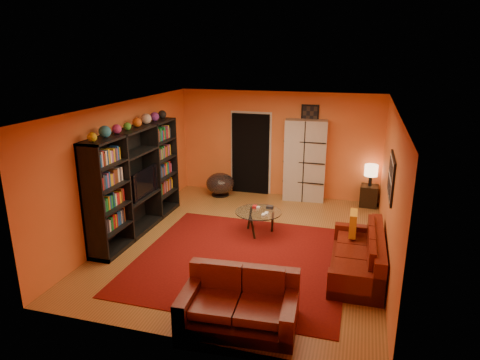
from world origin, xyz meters
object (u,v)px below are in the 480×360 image
(coffee_table, at_px, (258,214))
(table_lamp, at_px, (371,171))
(tv, at_px, (141,182))
(entertainment_unit, at_px, (137,181))
(loveseat, at_px, (240,302))
(bowl_chair, at_px, (220,184))
(side_table, at_px, (369,196))
(storage_cabinet, at_px, (305,161))
(sofa, at_px, (362,257))

(coffee_table, bearing_deg, table_lamp, 46.81)
(tv, xyz_separation_m, table_lamp, (4.47, 2.68, -0.14))
(entertainment_unit, relative_size, loveseat, 1.87)
(bowl_chair, xyz_separation_m, side_table, (3.62, 0.25, -0.06))
(entertainment_unit, height_order, bowl_chair, entertainment_unit)
(entertainment_unit, bearing_deg, coffee_table, 11.32)
(coffee_table, relative_size, storage_cabinet, 0.47)
(entertainment_unit, relative_size, side_table, 6.00)
(entertainment_unit, distance_m, tv, 0.10)
(tv, bearing_deg, table_lamp, -59.10)
(loveseat, bearing_deg, table_lamp, -21.96)
(tv, distance_m, coffee_table, 2.45)
(entertainment_unit, relative_size, bowl_chair, 4.24)
(table_lamp, bearing_deg, sofa, -92.01)
(bowl_chair, bearing_deg, entertainment_unit, -109.93)
(entertainment_unit, height_order, coffee_table, entertainment_unit)
(tv, relative_size, bowl_chair, 1.37)
(coffee_table, bearing_deg, loveseat, -81.18)
(coffee_table, height_order, side_table, side_table)
(loveseat, bearing_deg, entertainment_unit, 45.72)
(sofa, bearing_deg, bowl_chair, 137.84)
(sofa, distance_m, bowl_chair, 4.67)
(table_lamp, bearing_deg, bowl_chair, -176.05)
(tv, distance_m, bowl_chair, 2.67)
(table_lamp, bearing_deg, side_table, 0.00)
(entertainment_unit, xyz_separation_m, coffee_table, (2.39, 0.48, -0.63))
(tv, relative_size, loveseat, 0.60)
(entertainment_unit, xyz_separation_m, storage_cabinet, (2.98, 2.80, -0.06))
(storage_cabinet, height_order, bowl_chair, storage_cabinet)
(bowl_chair, relative_size, side_table, 1.41)
(side_table, bearing_deg, sofa, -92.01)
(side_table, bearing_deg, entertainment_unit, -148.71)
(entertainment_unit, relative_size, storage_cabinet, 1.52)
(table_lamp, bearing_deg, entertainment_unit, -148.71)
(entertainment_unit, distance_m, coffee_table, 2.52)
(sofa, xyz_separation_m, side_table, (0.12, 3.34, -0.04))
(storage_cabinet, distance_m, bowl_chair, 2.20)
(entertainment_unit, height_order, storage_cabinet, entertainment_unit)
(side_table, bearing_deg, storage_cabinet, 178.15)
(loveseat, bearing_deg, sofa, -44.54)
(coffee_table, height_order, table_lamp, table_lamp)
(sofa, height_order, bowl_chair, sofa)
(sofa, height_order, loveseat, same)
(coffee_table, distance_m, table_lamp, 3.15)
(side_table, bearing_deg, loveseat, -108.04)
(tv, relative_size, side_table, 1.94)
(bowl_chair, bearing_deg, side_table, 3.95)
(coffee_table, relative_size, side_table, 1.85)
(tv, xyz_separation_m, storage_cabinet, (2.93, 2.73, -0.01))
(entertainment_unit, distance_m, storage_cabinet, 4.09)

